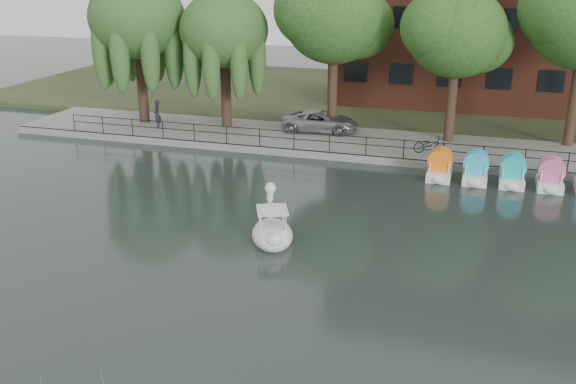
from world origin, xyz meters
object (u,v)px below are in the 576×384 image
at_px(bicycle, 430,144).
at_px(pedestrian, 157,112).
at_px(minivan, 320,120).
at_px(swan_boat, 272,230).

distance_m(bicycle, pedestrian, 16.63).
relative_size(minivan, bicycle, 3.04).
xyz_separation_m(minivan, pedestrian, (-9.83, -2.04, 0.26)).
relative_size(bicycle, pedestrian, 0.87).
xyz_separation_m(minivan, swan_boat, (2.05, -15.33, -0.67)).
bearing_deg(minivan, bicycle, -116.88).
bearing_deg(pedestrian, swan_boat, 14.34).
bearing_deg(pedestrian, minivan, 74.26).
height_order(bicycle, pedestrian, pedestrian).
xyz_separation_m(bicycle, pedestrian, (-16.61, 0.66, 0.49)).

